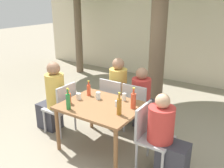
# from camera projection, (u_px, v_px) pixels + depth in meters

# --- Properties ---
(ground_plane) EXTENTS (30.00, 30.00, 0.00)m
(ground_plane) POSITION_uv_depth(u_px,v_px,m) (102.00, 147.00, 4.05)
(ground_plane) COLOR gray
(cafe_building_wall) EXTENTS (10.00, 0.08, 2.80)m
(cafe_building_wall) POSITION_uv_depth(u_px,v_px,m) (187.00, 32.00, 6.67)
(cafe_building_wall) COLOR beige
(cafe_building_wall) RESTS_ON ground_plane
(dining_table_front) EXTENTS (1.19, 0.97, 0.74)m
(dining_table_front) POSITION_uv_depth(u_px,v_px,m) (101.00, 110.00, 3.83)
(dining_table_front) COLOR brown
(dining_table_front) RESTS_ON ground_plane
(patio_chair_0) EXTENTS (0.44, 0.44, 0.92)m
(patio_chair_0) POSITION_uv_depth(u_px,v_px,m) (62.00, 106.00, 4.30)
(patio_chair_0) COLOR #B2B2B7
(patio_chair_0) RESTS_ON ground_plane
(patio_chair_1) EXTENTS (0.44, 0.44, 0.92)m
(patio_chair_1) POSITION_uv_depth(u_px,v_px,m) (150.00, 133.00, 3.44)
(patio_chair_1) COLOR #B2B2B7
(patio_chair_1) RESTS_ON ground_plane
(patio_chair_2) EXTENTS (0.44, 0.44, 0.92)m
(patio_chair_2) POSITION_uv_depth(u_px,v_px,m) (114.00, 99.00, 4.56)
(patio_chair_2) COLOR #B2B2B7
(patio_chair_2) RESTS_ON ground_plane
(patio_chair_3) EXTENTS (0.44, 0.44, 0.92)m
(patio_chair_3) POSITION_uv_depth(u_px,v_px,m) (137.00, 105.00, 4.31)
(patio_chair_3) COLOR #B2B2B7
(patio_chair_3) RESTS_ON ground_plane
(person_seated_0) EXTENTS (0.56, 0.32, 1.28)m
(person_seated_0) POSITION_uv_depth(u_px,v_px,m) (53.00, 100.00, 4.40)
(person_seated_0) COLOR #383842
(person_seated_0) RESTS_ON ground_plane
(person_seated_1) EXTENTS (0.58, 0.36, 1.14)m
(person_seated_1) POSITION_uv_depth(u_px,v_px,m) (166.00, 139.00, 3.32)
(person_seated_1) COLOR #383842
(person_seated_1) RESTS_ON ground_plane
(person_seated_2) EXTENTS (0.33, 0.56, 1.27)m
(person_seated_2) POSITION_uv_depth(u_px,v_px,m) (120.00, 93.00, 4.73)
(person_seated_2) COLOR #383842
(person_seated_2) RESTS_ON ground_plane
(person_seated_3) EXTENTS (0.34, 0.57, 1.17)m
(person_seated_3) POSITION_uv_depth(u_px,v_px,m) (143.00, 101.00, 4.50)
(person_seated_3) COLOR #383842
(person_seated_3) RESTS_ON ground_plane
(soda_bottle_0) EXTENTS (0.08, 0.08, 0.32)m
(soda_bottle_0) POSITION_uv_depth(u_px,v_px,m) (133.00, 100.00, 3.65)
(soda_bottle_0) COLOR #DB4C2D
(soda_bottle_0) RESTS_ON dining_table_front
(amber_bottle_1) EXTENTS (0.07, 0.07, 0.33)m
(amber_bottle_1) POSITION_uv_depth(u_px,v_px,m) (119.00, 106.00, 3.45)
(amber_bottle_1) COLOR #9E661E
(amber_bottle_1) RESTS_ON dining_table_front
(soda_bottle_2) EXTENTS (0.08, 0.08, 0.23)m
(soda_bottle_2) POSITION_uv_depth(u_px,v_px,m) (68.00, 98.00, 3.83)
(soda_bottle_2) COLOR #DB4C2D
(soda_bottle_2) RESTS_ON dining_table_front
(soda_bottle_3) EXTENTS (0.06, 0.06, 0.26)m
(soda_bottle_3) POSITION_uv_depth(u_px,v_px,m) (89.00, 90.00, 4.13)
(soda_bottle_3) COLOR #DB4C2D
(soda_bottle_3) RESTS_ON dining_table_front
(green_bottle_4) EXTENTS (0.07, 0.07, 0.33)m
(green_bottle_4) POSITION_uv_depth(u_px,v_px,m) (68.00, 101.00, 3.62)
(green_bottle_4) COLOR #287A38
(green_bottle_4) RESTS_ON dining_table_front
(drinking_glass_0) EXTENTS (0.06, 0.06, 0.12)m
(drinking_glass_0) POSITION_uv_depth(u_px,v_px,m) (124.00, 97.00, 3.94)
(drinking_glass_0) COLOR silver
(drinking_glass_0) RESTS_ON dining_table_front
(drinking_glass_1) EXTENTS (0.08, 0.08, 0.10)m
(drinking_glass_1) POSITION_uv_depth(u_px,v_px,m) (79.00, 96.00, 3.98)
(drinking_glass_1) COLOR silver
(drinking_glass_1) RESTS_ON dining_table_front
(drinking_glass_2) EXTENTS (0.06, 0.06, 0.09)m
(drinking_glass_2) POSITION_uv_depth(u_px,v_px,m) (117.00, 104.00, 3.73)
(drinking_glass_2) COLOR silver
(drinking_glass_2) RESTS_ON dining_table_front
(drinking_glass_3) EXTENTS (0.08, 0.08, 0.12)m
(drinking_glass_3) POSITION_uv_depth(u_px,v_px,m) (98.00, 96.00, 3.99)
(drinking_glass_3) COLOR silver
(drinking_glass_3) RESTS_ON dining_table_front
(drinking_glass_4) EXTENTS (0.06, 0.06, 0.11)m
(drinking_glass_4) POSITION_uv_depth(u_px,v_px,m) (133.00, 100.00, 3.82)
(drinking_glass_4) COLOR white
(drinking_glass_4) RESTS_ON dining_table_front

